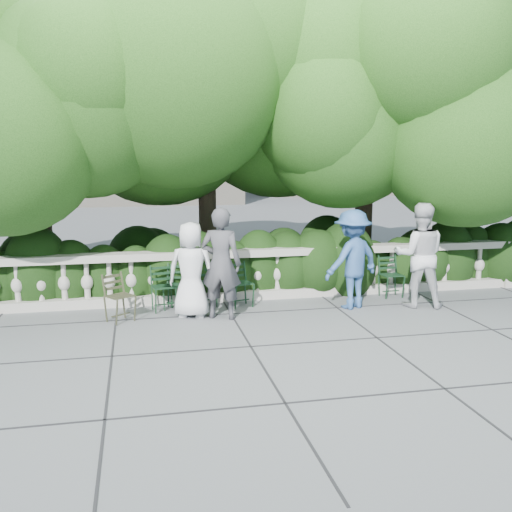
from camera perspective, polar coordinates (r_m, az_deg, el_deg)
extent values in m
plane|color=#56595E|center=(9.57, 1.24, -6.94)|extent=(90.00, 90.00, 0.00)
cube|color=#9E998E|center=(11.24, -0.84, -3.87)|extent=(12.00, 0.32, 0.18)
cube|color=#9E998E|center=(11.07, -0.85, 0.35)|extent=(12.00, 0.36, 0.14)
cube|color=#9E998E|center=(13.48, 24.03, -0.63)|extent=(0.44, 0.44, 1.00)
cylinder|color=#3F3023|center=(12.53, -20.62, 3.02)|extent=(0.40, 0.40, 2.80)
ellipsoid|color=#173B10|center=(12.05, -21.63, 13.58)|extent=(5.28, 5.28, 3.96)
cylinder|color=#3F3023|center=(13.05, -4.89, 5.21)|extent=(0.40, 0.40, 3.40)
ellipsoid|color=#173B10|center=(12.60, -4.78, 17.53)|extent=(6.24, 6.24, 4.68)
cylinder|color=#3F3023|center=(13.29, 10.71, 4.29)|extent=(0.40, 0.40, 3.00)
ellipsoid|color=#173B10|center=(12.85, 11.88, 14.87)|extent=(5.52, 5.52, 4.14)
cylinder|color=#3F3023|center=(15.14, 20.52, 3.75)|extent=(0.40, 0.40, 2.60)
ellipsoid|color=#173B10|center=(14.74, 21.87, 11.70)|extent=(4.80, 4.80, 3.60)
imported|color=silver|center=(9.93, -6.49, -1.38)|extent=(0.94, 0.74, 1.67)
imported|color=#404045|center=(9.77, -3.52, -0.74)|extent=(0.83, 0.71, 1.93)
imported|color=silver|center=(10.97, 16.02, 0.08)|extent=(1.14, 1.01, 1.94)
imported|color=#2E528A|center=(10.60, 9.60, -0.33)|extent=(1.35, 1.07, 1.82)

